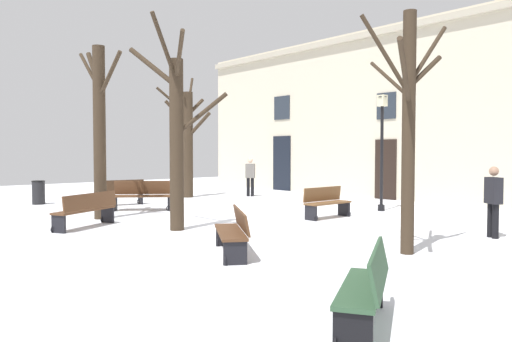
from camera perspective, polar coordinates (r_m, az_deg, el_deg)
name	(u,v)px	position (r m, az deg, el deg)	size (l,w,h in m)	color
ground_plane	(208,220)	(13.82, -5.50, -5.65)	(36.22, 36.22, 0.00)	white
building_facade	(394,111)	(20.25, 15.62, 6.68)	(22.64, 0.60, 6.84)	beige
tree_center	(408,122)	(9.59, 17.14, 5.47)	(1.77, 2.43, 4.49)	#382B1E
tree_right_of_center	(99,127)	(14.59, -17.60, 4.88)	(2.35, 0.81, 4.84)	#382B1E
tree_foreground	(188,139)	(20.53, -7.84, 3.65)	(1.70, 2.11, 5.04)	#382B1E
tree_left_of_center	(176,135)	(12.05, -9.21, 4.12)	(2.46, 2.05, 5.02)	#382B1E
streetlamp	(382,139)	(16.21, 14.31, 3.61)	(0.30, 0.30, 3.75)	black
litter_bin	(39,192)	(19.36, -23.78, -2.27)	(0.46, 0.46, 0.85)	black
bench_back_to_back_right	(120,192)	(18.00, -15.36, -2.33)	(0.65, 1.68, 0.91)	#3D2819
bench_near_center_tree	(326,203)	(14.27, 8.12, -3.62)	(0.49, 1.59, 0.88)	brown
bench_near_lamp	(87,209)	(13.05, -18.95, -4.20)	(1.27, 1.89, 0.88)	#51331E
bench_back_to_back_left	(367,287)	(5.63, 12.63, -12.87)	(1.24, 1.63, 0.88)	#2D4C33
bench_far_corner	(233,231)	(9.22, -2.64, -6.93)	(1.79, 1.37, 0.84)	#51331E
bench_facing_shops	(143,195)	(16.37, -12.95, -2.74)	(1.52, 1.77, 0.95)	#51331E
person_near_bench	(493,199)	(12.08, 25.68, -2.90)	(0.44, 0.39, 1.58)	black
person_by_shop_door	(250,175)	(20.81, -0.67, -0.49)	(0.43, 0.41, 1.62)	black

